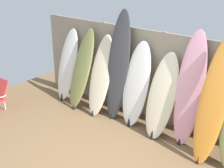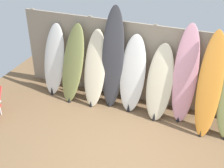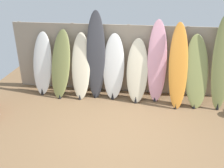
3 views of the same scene
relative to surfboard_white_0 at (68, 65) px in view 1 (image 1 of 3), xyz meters
name	(u,v)px [view 1 (image 1 of 3)]	position (x,y,z in m)	size (l,w,h in m)	color
ground	(92,168)	(2.20, -1.66, -0.79)	(7.68, 7.68, 0.00)	brown
fence_back	(161,78)	(2.20, 0.35, 0.11)	(6.08, 0.11, 1.80)	gray
surfboard_white_0	(68,65)	(0.00, 0.00, 0.00)	(0.50, 0.56, 1.60)	white
surfboard_olive_1	(82,69)	(0.53, -0.09, 0.05)	(0.57, 0.72, 1.69)	olive
surfboard_cream_2	(101,76)	(1.05, -0.09, 0.01)	(0.52, 0.68, 1.63)	beige
surfboard_charcoal_3	(118,66)	(1.43, 0.01, 0.28)	(0.51, 0.53, 2.16)	#38383D
surfboard_white_4	(136,85)	(1.88, -0.01, 0.01)	(0.55, 0.54, 1.62)	white
surfboard_cream_5	(162,97)	(2.48, -0.08, -0.04)	(0.54, 0.66, 1.52)	beige
surfboard_pink_6	(190,90)	(2.95, 0.02, 0.19)	(0.52, 0.56, 1.98)	pink
surfboard_orange_7	(213,102)	(3.44, -0.17, 0.17)	(0.48, 0.82, 1.94)	orange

